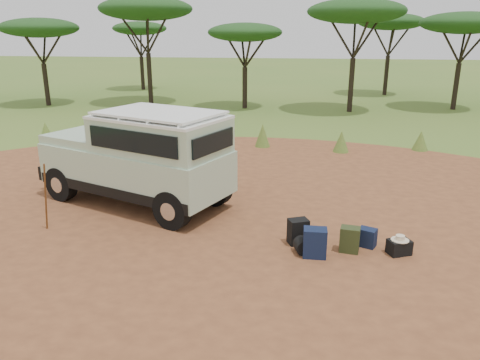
# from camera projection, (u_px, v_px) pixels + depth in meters

# --- Properties ---
(ground) EXTENTS (140.00, 140.00, 0.00)m
(ground) POSITION_uv_depth(u_px,v_px,m) (221.00, 242.00, 10.11)
(ground) COLOR #4F762A
(ground) RESTS_ON ground
(dirt_clearing) EXTENTS (23.00, 23.00, 0.01)m
(dirt_clearing) POSITION_uv_depth(u_px,v_px,m) (221.00, 242.00, 10.11)
(dirt_clearing) COLOR brown
(dirt_clearing) RESTS_ON ground
(grass_fringe) EXTENTS (36.60, 1.60, 0.90)m
(grass_fringe) POSITION_uv_depth(u_px,v_px,m) (265.00, 137.00, 18.14)
(grass_fringe) COLOR #4F762A
(grass_fringe) RESTS_ON ground
(acacia_treeline) EXTENTS (46.70, 13.20, 6.26)m
(acacia_treeline) POSITION_uv_depth(u_px,v_px,m) (296.00, 21.00, 27.17)
(acacia_treeline) COLOR black
(acacia_treeline) RESTS_ON ground
(safari_vehicle) EXTENTS (5.49, 3.79, 2.51)m
(safari_vehicle) POSITION_uv_depth(u_px,v_px,m) (140.00, 159.00, 12.00)
(safari_vehicle) COLOR #ABC5A8
(safari_vehicle) RESTS_ON ground
(walking_staff) EXTENTS (0.29, 0.21, 1.61)m
(walking_staff) POSITION_uv_depth(u_px,v_px,m) (46.00, 197.00, 10.46)
(walking_staff) COLOR brown
(walking_staff) RESTS_ON ground
(backpack_black) EXTENTS (0.49, 0.44, 0.56)m
(backpack_black) POSITION_uv_depth(u_px,v_px,m) (298.00, 232.00, 9.96)
(backpack_black) COLOR black
(backpack_black) RESTS_ON ground
(backpack_navy) EXTENTS (0.47, 0.34, 0.61)m
(backpack_navy) POSITION_uv_depth(u_px,v_px,m) (315.00, 243.00, 9.38)
(backpack_navy) COLOR #13203E
(backpack_navy) RESTS_ON ground
(backpack_olive) EXTENTS (0.43, 0.34, 0.54)m
(backpack_olive) POSITION_uv_depth(u_px,v_px,m) (350.00, 240.00, 9.60)
(backpack_olive) COLOR #2E3C1B
(backpack_olive) RESTS_ON ground
(duffel_navy) EXTENTS (0.44, 0.39, 0.40)m
(duffel_navy) POSITION_uv_depth(u_px,v_px,m) (367.00, 238.00, 9.85)
(duffel_navy) COLOR #13203E
(duffel_navy) RESTS_ON ground
(hard_case) EXTENTS (0.53, 0.46, 0.31)m
(hard_case) POSITION_uv_depth(u_px,v_px,m) (399.00, 247.00, 9.52)
(hard_case) COLOR black
(hard_case) RESTS_ON ground
(stuff_sack) EXTENTS (0.41, 0.41, 0.33)m
(stuff_sack) POSITION_uv_depth(u_px,v_px,m) (303.00, 246.00, 9.57)
(stuff_sack) COLOR black
(stuff_sack) RESTS_ON ground
(safari_hat) EXTENTS (0.36, 0.36, 0.11)m
(safari_hat) POSITION_uv_depth(u_px,v_px,m) (400.00, 238.00, 9.46)
(safari_hat) COLOR beige
(safari_hat) RESTS_ON hard_case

